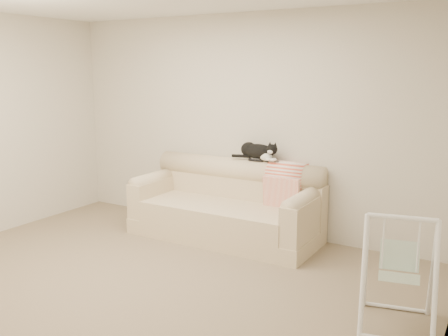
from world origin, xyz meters
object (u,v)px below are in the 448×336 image
object	(u,v)px
remote_a	(256,160)
remote_b	(273,162)
tuxedo_cat	(258,151)
baby_swing	(399,271)
sofa	(228,207)

from	to	relation	value
remote_a	remote_b	xyz separation A→B (m)	(0.22, 0.01, -0.00)
tuxedo_cat	remote_b	bearing A→B (deg)	-6.39
remote_a	remote_b	world-z (taller)	remote_a
baby_swing	tuxedo_cat	bearing A→B (deg)	143.48
remote_a	tuxedo_cat	xyz separation A→B (m)	(0.01, 0.03, 0.10)
sofa	baby_swing	distance (m)	2.47
remote_a	tuxedo_cat	world-z (taller)	tuxedo_cat
sofa	tuxedo_cat	size ratio (longest dim) A/B	3.72
remote_a	tuxedo_cat	size ratio (longest dim) A/B	0.31
sofa	remote_b	world-z (taller)	remote_b
sofa	baby_swing	bearing A→B (deg)	-28.12
remote_b	tuxedo_cat	bearing A→B (deg)	173.61
tuxedo_cat	baby_swing	world-z (taller)	tuxedo_cat
sofa	remote_a	size ratio (longest dim) A/B	12.17
remote_b	baby_swing	world-z (taller)	remote_b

